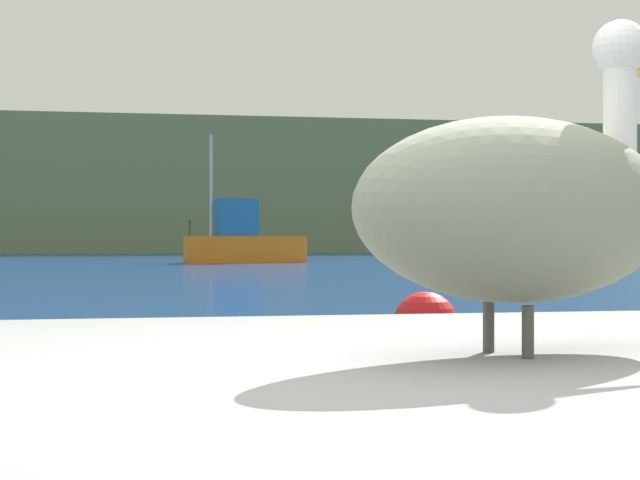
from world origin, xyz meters
TOP-DOWN VIEW (x-y plane):
  - hillside_backdrop at (0.00, 68.74)m, footprint 140.00×12.33m
  - pelican at (0.62, 0.35)m, footprint 1.32×0.74m
  - fishing_boat_orange at (3.68, 39.74)m, footprint 5.36×2.45m
  - mooring_buoy at (2.26, 6.87)m, footprint 0.62×0.62m

SIDE VIEW (x-z plane):
  - mooring_buoy at x=2.26m, z-range 0.00..0.62m
  - fishing_boat_orange at x=3.68m, z-range -1.77..3.72m
  - pelican at x=0.62m, z-range 0.78..1.68m
  - hillside_backdrop at x=0.00m, z-range 0.00..9.26m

